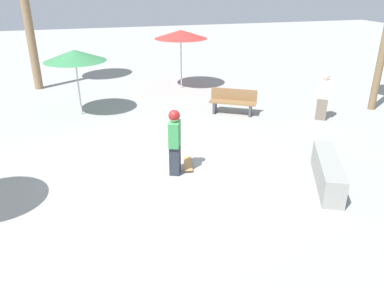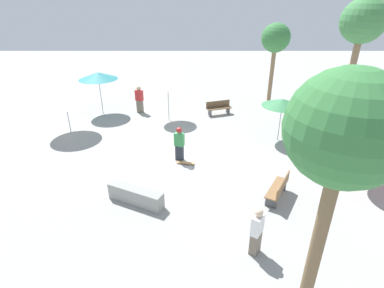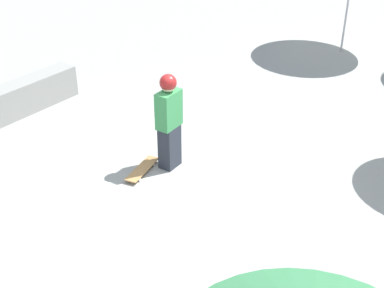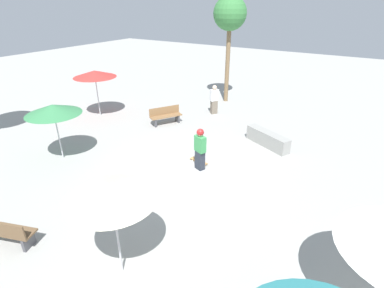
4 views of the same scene
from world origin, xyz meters
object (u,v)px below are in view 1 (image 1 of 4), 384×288
(concrete_ledge, at_px, (328,172))
(shade_umbrella_green, at_px, (75,56))
(skater_main, at_px, (175,140))
(skateboard, at_px, (188,164))
(bystander_watching, at_px, (323,97))
(shade_umbrella_red, at_px, (181,34))
(bench_near, at_px, (233,102))

(concrete_ledge, bearing_deg, shade_umbrella_green, 39.44)
(skater_main, height_order, skateboard, skater_main)
(skater_main, relative_size, bystander_watching, 1.02)
(skateboard, relative_size, concrete_ledge, 0.39)
(skateboard, bearing_deg, skater_main, 138.12)
(skater_main, relative_size, shade_umbrella_green, 0.73)
(concrete_ledge, bearing_deg, skater_main, 65.55)
(concrete_ledge, relative_size, shade_umbrella_green, 0.96)
(shade_umbrella_red, bearing_deg, bystander_watching, -145.26)
(bench_near, bearing_deg, skater_main, 82.38)
(concrete_ledge, xyz_separation_m, bench_near, (5.20, 0.27, 0.11))
(skater_main, distance_m, bystander_watching, 6.05)
(skater_main, relative_size, concrete_ledge, 0.76)
(skateboard, xyz_separation_m, shade_umbrella_green, (4.78, 2.54, 1.97))
(skater_main, height_order, shade_umbrella_green, shade_umbrella_green)
(concrete_ledge, bearing_deg, bystander_watching, -31.34)
(bench_near, bearing_deg, skateboard, 84.18)
(concrete_ledge, bearing_deg, shade_umbrella_red, 7.51)
(skateboard, height_order, bystander_watching, bystander_watching)
(skateboard, height_order, shade_umbrella_red, shade_umbrella_red)
(skater_main, xyz_separation_m, bench_near, (3.74, -2.94, -0.44))
(bench_near, xyz_separation_m, shade_umbrella_green, (1.32, 5.09, 1.60))
(bench_near, relative_size, shade_umbrella_green, 0.72)
(bench_near, bearing_deg, shade_umbrella_red, -45.88)
(skater_main, bearing_deg, shade_umbrella_red, 6.68)
(skater_main, bearing_deg, skateboard, -32.51)
(skateboard, relative_size, bench_near, 0.51)
(skater_main, distance_m, shade_umbrella_red, 7.88)
(skater_main, bearing_deg, concrete_ledge, -92.61)
(skateboard, xyz_separation_m, concrete_ledge, (-1.74, -2.82, 0.25))
(skateboard, height_order, concrete_ledge, concrete_ledge)
(shade_umbrella_red, xyz_separation_m, shade_umbrella_green, (-2.43, 4.18, -0.22))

